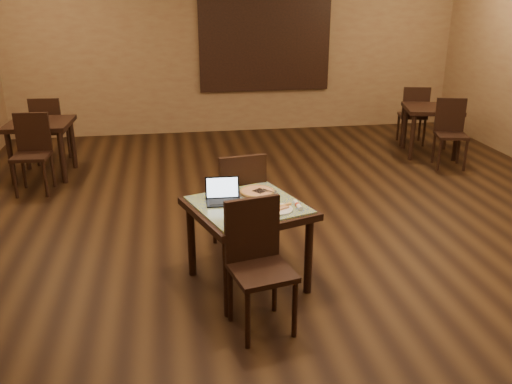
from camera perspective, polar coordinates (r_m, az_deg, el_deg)
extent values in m
plane|color=black|center=(5.50, 4.96, -6.18)|extent=(10.00, 10.00, 0.00)
cube|color=olive|center=(9.88, -2.04, 14.99)|extent=(8.00, 0.02, 3.00)
cube|color=#244C84|center=(9.92, 0.95, 15.31)|extent=(2.20, 0.04, 1.50)
cube|color=black|center=(9.89, 0.97, 15.30)|extent=(2.34, 0.02, 1.64)
cylinder|color=black|center=(4.31, -3.02, -8.87)|extent=(0.07, 0.07, 0.71)
cylinder|color=black|center=(4.93, -6.82, -4.98)|extent=(0.07, 0.07, 0.71)
cylinder|color=black|center=(4.64, 5.55, -6.65)|extent=(0.07, 0.07, 0.71)
cylinder|color=black|center=(5.22, 0.94, -3.30)|extent=(0.07, 0.07, 0.71)
cube|color=black|center=(4.61, -0.86, -1.75)|extent=(1.17, 1.17, 0.06)
cube|color=#1C37B7|center=(4.59, -0.86, -1.35)|extent=(1.07, 1.07, 0.02)
cylinder|color=black|center=(4.01, -0.89, -13.34)|extent=(0.04, 0.04, 0.47)
cylinder|color=black|center=(4.31, -2.70, -10.73)|extent=(0.04, 0.04, 0.47)
cylinder|color=black|center=(4.13, 4.11, -12.23)|extent=(0.04, 0.04, 0.47)
cylinder|color=black|center=(4.42, 1.97, -9.79)|extent=(0.04, 0.04, 0.47)
cube|color=black|center=(4.08, 0.64, -8.44)|extent=(0.52, 0.52, 0.04)
cube|color=black|center=(4.12, -0.40, -3.89)|extent=(0.44, 0.13, 0.50)
cylinder|color=black|center=(5.65, -0.59, -2.64)|extent=(0.04, 0.04, 0.48)
cylinder|color=black|center=(5.32, 0.63, -4.21)|extent=(0.04, 0.04, 0.48)
cylinder|color=black|center=(5.56, -4.38, -3.11)|extent=(0.04, 0.04, 0.48)
cylinder|color=black|center=(5.22, -3.39, -4.74)|extent=(0.04, 0.04, 0.48)
cube|color=black|center=(5.33, -1.96, -1.09)|extent=(0.51, 0.51, 0.04)
cube|color=black|center=(5.05, -1.38, 1.03)|extent=(0.45, 0.11, 0.51)
cube|color=black|center=(4.61, -3.41, -1.08)|extent=(0.30, 0.22, 0.01)
cube|color=black|center=(4.67, -3.57, 0.47)|extent=(0.29, 0.06, 0.19)
cube|color=silver|center=(4.66, -3.57, 0.48)|extent=(0.27, 0.04, 0.17)
cylinder|color=white|center=(4.46, 2.28, -1.84)|extent=(0.25, 0.25, 0.01)
cylinder|color=silver|center=(4.83, 0.12, -0.08)|extent=(0.36, 0.36, 0.01)
cylinder|color=beige|center=(4.82, 0.12, 0.05)|extent=(0.30, 0.30, 0.02)
torus|color=#B9813B|center=(4.82, 0.12, 0.09)|extent=(0.31, 0.31, 0.02)
cube|color=silver|center=(4.80, 0.40, 0.11)|extent=(0.23, 0.26, 0.01)
cylinder|color=white|center=(4.53, 4.42, -1.37)|extent=(0.05, 0.18, 0.04)
cylinder|color=#B43316|center=(4.53, 4.42, -1.37)|extent=(0.04, 0.03, 0.04)
cylinder|color=black|center=(8.59, 16.13, 5.59)|extent=(0.07, 0.07, 0.72)
cylinder|color=black|center=(9.20, 15.40, 6.64)|extent=(0.07, 0.07, 0.72)
cylinder|color=black|center=(8.74, 20.32, 5.36)|extent=(0.07, 0.07, 0.72)
cylinder|color=black|center=(9.35, 19.33, 6.42)|extent=(0.07, 0.07, 0.72)
cube|color=black|center=(8.88, 18.06, 8.33)|extent=(0.98, 0.98, 0.06)
cylinder|color=black|center=(8.22, 18.73, 3.69)|extent=(0.04, 0.04, 0.46)
cylinder|color=black|center=(8.56, 18.19, 4.40)|extent=(0.04, 0.04, 0.46)
cylinder|color=black|center=(8.32, 21.18, 3.57)|extent=(0.04, 0.04, 0.46)
cylinder|color=black|center=(8.65, 20.55, 4.28)|extent=(0.04, 0.04, 0.46)
cube|color=black|center=(8.37, 19.87, 5.62)|extent=(0.52, 0.52, 0.04)
cube|color=black|center=(8.50, 19.77, 7.67)|extent=(0.42, 0.14, 0.49)
cylinder|color=black|center=(9.78, 16.84, 6.49)|extent=(0.04, 0.04, 0.46)
cylinder|color=black|center=(9.43, 17.27, 5.95)|extent=(0.04, 0.04, 0.46)
cylinder|color=black|center=(9.71, 14.72, 6.60)|extent=(0.04, 0.04, 0.46)
cylinder|color=black|center=(9.36, 15.08, 6.06)|extent=(0.04, 0.04, 0.46)
cube|color=black|center=(9.51, 16.12, 7.73)|extent=(0.52, 0.52, 0.04)
cube|color=black|center=(9.27, 16.50, 9.05)|extent=(0.42, 0.14, 0.49)
cylinder|color=black|center=(7.88, -24.39, 3.25)|extent=(0.07, 0.07, 0.73)
cylinder|color=black|center=(8.48, -23.08, 4.60)|extent=(0.07, 0.07, 0.73)
cylinder|color=black|center=(7.69, -19.73, 3.51)|extent=(0.07, 0.07, 0.73)
cylinder|color=black|center=(8.31, -18.72, 4.85)|extent=(0.07, 0.07, 0.73)
cube|color=black|center=(7.99, -21.84, 6.67)|extent=(0.88, 0.88, 0.06)
cylinder|color=black|center=(7.38, -24.07, 1.12)|extent=(0.04, 0.04, 0.46)
cylinder|color=black|center=(7.72, -23.27, 2.04)|extent=(0.04, 0.04, 0.46)
cylinder|color=black|center=(7.27, -21.29, 1.24)|extent=(0.04, 0.04, 0.46)
cylinder|color=black|center=(7.61, -20.61, 2.16)|extent=(0.04, 0.04, 0.46)
cube|color=black|center=(7.42, -22.58, 3.49)|extent=(0.46, 0.46, 0.04)
cube|color=black|center=(7.53, -22.46, 5.88)|extent=(0.44, 0.07, 0.50)
cylinder|color=black|center=(8.88, -19.11, 4.88)|extent=(0.04, 0.04, 0.46)
cylinder|color=black|center=(8.53, -19.63, 4.20)|extent=(0.04, 0.04, 0.46)
cylinder|color=black|center=(8.97, -21.42, 4.74)|extent=(0.04, 0.04, 0.46)
cylinder|color=black|center=(8.63, -22.03, 4.06)|extent=(0.04, 0.04, 0.46)
cube|color=black|center=(8.69, -20.76, 6.08)|extent=(0.46, 0.46, 0.04)
cube|color=black|center=(8.44, -21.30, 7.50)|extent=(0.44, 0.07, 0.50)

